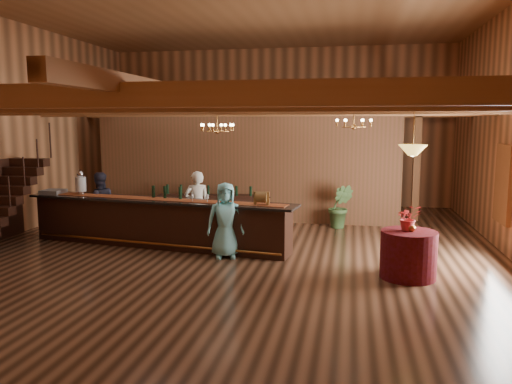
% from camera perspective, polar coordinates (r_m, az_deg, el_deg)
% --- Properties ---
extents(floor, '(14.00, 14.00, 0.00)m').
position_cam_1_polar(floor, '(11.49, -2.65, -6.69)').
color(floor, brown).
rests_on(floor, ground).
extents(ceiling, '(14.00, 14.00, 0.00)m').
position_cam_1_polar(ceiling, '(11.43, -2.84, 21.08)').
color(ceiling, '#95623A').
rests_on(ceiling, wall_back).
extents(wall_back, '(12.00, 0.10, 5.50)m').
position_cam_1_polar(wall_back, '(18.00, 2.56, 7.43)').
color(wall_back, '#C57E4D').
rests_on(wall_back, floor).
extents(wall_front, '(12.00, 0.10, 5.50)m').
position_cam_1_polar(wall_front, '(4.63, -23.73, 5.49)').
color(wall_front, '#C57E4D').
rests_on(wall_front, floor).
extents(beam_grid, '(11.90, 13.90, 0.39)m').
position_cam_1_polar(beam_grid, '(11.62, -2.16, 9.61)').
color(beam_grid, '#965A34').
rests_on(beam_grid, wall_left).
extents(support_posts, '(9.20, 10.20, 3.20)m').
position_cam_1_polar(support_posts, '(10.72, -3.33, 0.96)').
color(support_posts, '#965A34').
rests_on(support_posts, floor).
extents(partition_wall, '(9.00, 0.18, 3.10)m').
position_cam_1_polar(partition_wall, '(14.71, -1.39, 2.66)').
color(partition_wall, brown).
rests_on(partition_wall, floor).
extents(window_right_back, '(0.12, 1.05, 1.75)m').
position_cam_1_polar(window_right_back, '(12.34, 26.49, 0.82)').
color(window_right_back, white).
rests_on(window_right_back, wall_right).
extents(backroom_boxes, '(4.10, 0.60, 1.10)m').
position_cam_1_polar(backroom_boxes, '(16.74, 0.78, -0.23)').
color(backroom_boxes, black).
rests_on(backroom_boxes, floor).
extents(tasting_bar, '(6.78, 1.76, 1.13)m').
position_cam_1_polar(tasting_bar, '(12.01, -11.15, -3.40)').
color(tasting_bar, black).
rests_on(tasting_bar, floor).
extents(beverage_dispenser, '(0.26, 0.26, 0.60)m').
position_cam_1_polar(beverage_dispenser, '(13.15, -19.40, 0.97)').
color(beverage_dispenser, silver).
rests_on(beverage_dispenser, tasting_bar).
extents(glass_rack_tray, '(0.50, 0.50, 0.10)m').
position_cam_1_polar(glass_rack_tray, '(13.58, -22.16, 0.03)').
color(glass_rack_tray, gray).
rests_on(glass_rack_tray, tasting_bar).
extents(raffle_drum, '(0.34, 0.24, 0.30)m').
position_cam_1_polar(raffle_drum, '(10.78, 0.64, -0.61)').
color(raffle_drum, brown).
rests_on(raffle_drum, tasting_bar).
extents(bar_bottle_0, '(0.07, 0.07, 0.30)m').
position_cam_1_polar(bar_bottle_0, '(12.09, -11.65, 0.03)').
color(bar_bottle_0, black).
rests_on(bar_bottle_0, tasting_bar).
extents(bar_bottle_1, '(0.07, 0.07, 0.30)m').
position_cam_1_polar(bar_bottle_1, '(11.94, -10.37, -0.03)').
color(bar_bottle_1, black).
rests_on(bar_bottle_1, tasting_bar).
extents(bar_bottle_2, '(0.07, 0.07, 0.30)m').
position_cam_1_polar(bar_bottle_2, '(11.75, -8.66, -0.12)').
color(bar_bottle_2, black).
rests_on(bar_bottle_2, tasting_bar).
extents(backbar_shelf, '(2.94, 0.88, 0.82)m').
position_cam_1_polar(backbar_shelf, '(14.64, -5.43, -1.90)').
color(backbar_shelf, black).
rests_on(backbar_shelf, floor).
extents(round_table, '(1.03, 1.03, 0.90)m').
position_cam_1_polar(round_table, '(9.83, 17.01, -6.85)').
color(round_table, '#510E1F').
rests_on(round_table, floor).
extents(chandelier_left, '(0.80, 0.80, 0.57)m').
position_cam_1_polar(chandelier_left, '(12.00, -4.46, 7.38)').
color(chandelier_left, '#AC6C2E').
rests_on(chandelier_left, beam_grid).
extents(chandelier_right, '(0.80, 0.80, 0.46)m').
position_cam_1_polar(chandelier_right, '(11.72, 11.13, 7.77)').
color(chandelier_right, '#AC6C2E').
rests_on(chandelier_right, beam_grid).
extents(pendant_lamp, '(0.52, 0.52, 0.90)m').
position_cam_1_polar(pendant_lamp, '(9.54, 17.48, 4.59)').
color(pendant_lamp, '#AC6C2E').
rests_on(pendant_lamp, beam_grid).
extents(bartender, '(0.73, 0.60, 1.72)m').
position_cam_1_polar(bartender, '(12.52, -6.73, -1.51)').
color(bartender, white).
rests_on(bartender, floor).
extents(staff_second, '(1.02, 0.98, 1.65)m').
position_cam_1_polar(staff_second, '(13.39, -17.43, -1.35)').
color(staff_second, '#292839').
rests_on(staff_second, floor).
extents(guest, '(0.91, 0.72, 1.63)m').
position_cam_1_polar(guest, '(10.76, -3.51, -3.24)').
color(guest, '#80E1E9').
rests_on(guest, floor).
extents(floor_plant, '(0.71, 0.59, 1.22)m').
position_cam_1_polar(floor_plant, '(13.97, 9.62, -1.62)').
color(floor_plant, '#3D5F2E').
rests_on(floor_plant, floor).
extents(table_flowers, '(0.50, 0.45, 0.49)m').
position_cam_1_polar(table_flowers, '(9.72, 17.04, -2.84)').
color(table_flowers, red).
rests_on(table_flowers, round_table).
extents(table_vase, '(0.18, 0.18, 0.29)m').
position_cam_1_polar(table_vase, '(9.69, 17.31, -3.49)').
color(table_vase, '#AC6C2E').
rests_on(table_vase, round_table).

